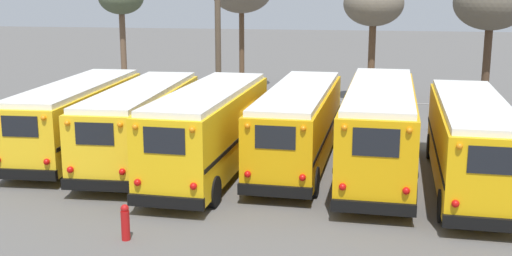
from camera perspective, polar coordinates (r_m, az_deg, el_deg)
The scene contains 12 objects.
ground_plane at distance 24.71m, azimuth -0.02°, elevation -3.65°, with size 160.00×160.00×0.00m, color #5B5956.
school_bus_0 at distance 27.59m, azimuth -15.56°, elevation 1.07°, with size 2.83×9.95×2.96m.
school_bus_1 at distance 25.67m, azimuth -10.13°, elevation 0.57°, with size 2.74×9.88×3.01m.
school_bus_2 at distance 23.60m, azimuth -4.13°, elevation -0.06°, with size 2.82×9.72×3.22m.
school_bus_3 at distance 25.06m, azimuth 3.83°, elevation 0.46°, with size 2.80×10.58×3.02m.
school_bus_4 at distance 23.98m, azimuth 10.91°, elevation 0.09°, with size 2.89×10.89×3.33m.
school_bus_5 at distance 23.23m, azimuth 18.53°, elevation -1.06°, with size 2.80×10.22×3.09m.
utility_pole at distance 36.97m, azimuth -3.40°, elevation 8.07°, with size 1.80×0.34×7.83m.
bare_tree_0 at distance 37.40m, azimuth 20.17°, elevation 10.34°, with size 3.99×3.99×7.51m.
bare_tree_2 at distance 38.45m, azimuth 10.41°, elevation 10.70°, with size 3.49×3.49×7.19m.
fence_line at distance 31.75m, azimuth 2.31°, elevation 1.83°, with size 23.42×0.06×1.42m.
fire_hydrant at distance 18.20m, azimuth -11.54°, elevation -8.20°, with size 0.24×0.24×1.03m.
Camera 1 is at (4.05, -23.38, 6.88)m, focal length 45.00 mm.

